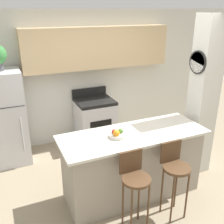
% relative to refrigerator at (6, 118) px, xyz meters
% --- Properties ---
extents(ground_plane, '(14.00, 14.00, 0.00)m').
position_rel_refrigerator_xyz_m(ground_plane, '(1.54, -1.71, -0.81)').
color(ground_plane, gray).
extents(wall_back, '(5.60, 0.38, 2.55)m').
position_rel_refrigerator_xyz_m(wall_back, '(1.64, 0.30, 0.73)').
color(wall_back, silver).
rests_on(wall_back, ground_plane).
extents(pillar_right, '(0.38, 0.33, 2.55)m').
position_rel_refrigerator_xyz_m(pillar_right, '(2.82, -1.55, 0.47)').
color(pillar_right, silver).
rests_on(pillar_right, ground_plane).
extents(counter_bar, '(2.02, 0.76, 0.98)m').
position_rel_refrigerator_xyz_m(counter_bar, '(1.54, -1.71, -0.32)').
color(counter_bar, gray).
rests_on(counter_bar, ground_plane).
extents(refrigerator, '(0.63, 0.68, 1.63)m').
position_rel_refrigerator_xyz_m(refrigerator, '(0.00, 0.00, 0.00)').
color(refrigerator, silver).
rests_on(refrigerator, ground_plane).
extents(stove_range, '(0.71, 0.65, 1.07)m').
position_rel_refrigerator_xyz_m(stove_range, '(1.61, 0.02, -0.35)').
color(stove_range, silver).
rests_on(stove_range, ground_plane).
extents(bar_stool_left, '(0.34, 0.34, 1.02)m').
position_rel_refrigerator_xyz_m(bar_stool_left, '(1.25, -2.27, -0.13)').
color(bar_stool_left, '#4C331E').
rests_on(bar_stool_left, ground_plane).
extents(bar_stool_right, '(0.34, 0.34, 1.02)m').
position_rel_refrigerator_xyz_m(bar_stool_right, '(1.82, -2.27, -0.13)').
color(bar_stool_right, '#4C331E').
rests_on(bar_stool_right, ground_plane).
extents(fruit_bowl, '(0.22, 0.22, 0.12)m').
position_rel_refrigerator_xyz_m(fruit_bowl, '(1.28, -1.72, 0.21)').
color(fruit_bowl, silver).
rests_on(fruit_bowl, counter_bar).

